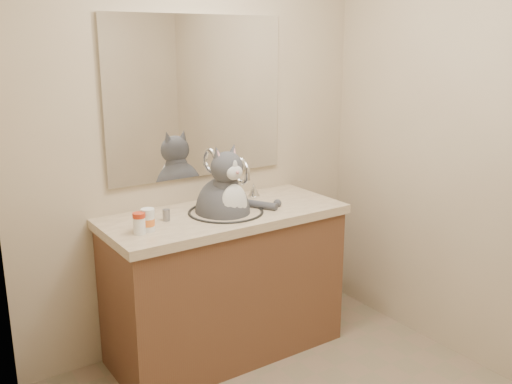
% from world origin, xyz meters
% --- Properties ---
extents(room, '(2.22, 2.52, 2.42)m').
position_xyz_m(room, '(0.00, 0.00, 1.20)').
color(room, '#7D6F56').
rests_on(room, ground).
extents(vanity, '(1.34, 0.59, 1.12)m').
position_xyz_m(vanity, '(0.00, 0.96, 0.44)').
color(vanity, brown).
rests_on(vanity, ground).
extents(mirror, '(1.10, 0.02, 0.90)m').
position_xyz_m(mirror, '(0.00, 1.24, 1.45)').
color(mirror, white).
rests_on(mirror, room).
extents(shower_curtain, '(0.02, 1.30, 1.93)m').
position_xyz_m(shower_curtain, '(-1.05, 0.10, 1.03)').
color(shower_curtain, '#BBB38D').
rests_on(shower_curtain, ground).
extents(cat, '(0.43, 0.34, 0.59)m').
position_xyz_m(cat, '(-0.01, 0.95, 0.88)').
color(cat, '#444449').
rests_on(cat, vanity).
extents(pill_bottle_redcap, '(0.07, 0.07, 0.11)m').
position_xyz_m(pill_bottle_redcap, '(-0.53, 0.88, 0.90)').
color(pill_bottle_redcap, white).
rests_on(pill_bottle_redcap, vanity).
extents(pill_bottle_orange, '(0.07, 0.07, 0.11)m').
position_xyz_m(pill_bottle_orange, '(-0.48, 0.89, 0.90)').
color(pill_bottle_orange, white).
rests_on(pill_bottle_orange, vanity).
extents(grey_canister, '(0.04, 0.04, 0.06)m').
position_xyz_m(grey_canister, '(-0.33, 0.99, 0.88)').
color(grey_canister, gray).
rests_on(grey_canister, vanity).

